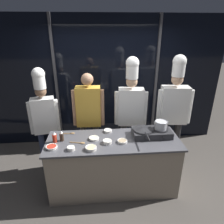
{
  "coord_description": "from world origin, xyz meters",
  "views": [
    {
      "loc": [
        -0.24,
        -2.57,
        2.43
      ],
      "look_at": [
        0.0,
        0.25,
        1.23
      ],
      "focal_mm": 32.0,
      "sensor_mm": 36.0,
      "label": 1
    }
  ],
  "objects_px": {
    "frying_pan": "(143,129)",
    "prep_bowl_rice": "(108,131)",
    "prep_bowl_garlic": "(107,142)",
    "prep_bowl_chili_flakes": "(52,147)",
    "serving_spoon_solid": "(71,133)",
    "chef_head": "(44,113)",
    "chef_line": "(174,105)",
    "serving_spoon_slotted": "(80,143)",
    "person_guest": "(89,113)",
    "prep_bowl_mushrooms": "(122,141)",
    "squeeze_bottle_chili": "(55,137)",
    "squeeze_bottle_soy": "(62,136)",
    "prep_bowl_noodles": "(94,138)",
    "chef_sous": "(131,106)",
    "portable_stove": "(152,132)",
    "prep_bowl_bean_sprouts": "(71,148)",
    "stock_pot": "(161,125)",
    "prep_bowl_ginger": "(91,148)"
  },
  "relations": [
    {
      "from": "portable_stove",
      "to": "prep_bowl_noodles",
      "type": "bearing_deg",
      "value": -177.33
    },
    {
      "from": "prep_bowl_mushrooms",
      "to": "chef_line",
      "type": "xyz_separation_m",
      "value": [
        1.02,
        0.72,
        0.26
      ]
    },
    {
      "from": "frying_pan",
      "to": "squeeze_bottle_chili",
      "type": "distance_m",
      "value": 1.33
    },
    {
      "from": "frying_pan",
      "to": "prep_bowl_rice",
      "type": "xyz_separation_m",
      "value": [
        -0.53,
        0.18,
        -0.11
      ]
    },
    {
      "from": "serving_spoon_solid",
      "to": "chef_line",
      "type": "relative_size",
      "value": 0.11
    },
    {
      "from": "prep_bowl_rice",
      "to": "prep_bowl_chili_flakes",
      "type": "relative_size",
      "value": 0.8
    },
    {
      "from": "prep_bowl_garlic",
      "to": "person_guest",
      "type": "xyz_separation_m",
      "value": [
        -0.28,
        0.71,
        0.16
      ]
    },
    {
      "from": "frying_pan",
      "to": "stock_pot",
      "type": "relative_size",
      "value": 2.6
    },
    {
      "from": "frying_pan",
      "to": "prep_bowl_rice",
      "type": "bearing_deg",
      "value": 160.81
    },
    {
      "from": "squeeze_bottle_chili",
      "to": "squeeze_bottle_soy",
      "type": "distance_m",
      "value": 0.1
    },
    {
      "from": "frying_pan",
      "to": "prep_bowl_noodles",
      "type": "bearing_deg",
      "value": -177.25
    },
    {
      "from": "portable_stove",
      "to": "serving_spoon_solid",
      "type": "distance_m",
      "value": 1.27
    },
    {
      "from": "chef_head",
      "to": "prep_bowl_ginger",
      "type": "bearing_deg",
      "value": 122.94
    },
    {
      "from": "prep_bowl_bean_sprouts",
      "to": "person_guest",
      "type": "distance_m",
      "value": 0.88
    },
    {
      "from": "prep_bowl_chili_flakes",
      "to": "chef_head",
      "type": "bearing_deg",
      "value": 108.5
    },
    {
      "from": "frying_pan",
      "to": "chef_line",
      "type": "relative_size",
      "value": 0.27
    },
    {
      "from": "prep_bowl_mushrooms",
      "to": "chef_line",
      "type": "bearing_deg",
      "value": 35.14
    },
    {
      "from": "frying_pan",
      "to": "squeeze_bottle_soy",
      "type": "relative_size",
      "value": 3.35
    },
    {
      "from": "serving_spoon_slotted",
      "to": "chef_sous",
      "type": "height_order",
      "value": "chef_sous"
    },
    {
      "from": "stock_pot",
      "to": "prep_bowl_chili_flakes",
      "type": "distance_m",
      "value": 1.64
    },
    {
      "from": "chef_head",
      "to": "prep_bowl_bean_sprouts",
      "type": "bearing_deg",
      "value": 111.75
    },
    {
      "from": "prep_bowl_rice",
      "to": "prep_bowl_chili_flakes",
      "type": "distance_m",
      "value": 0.91
    },
    {
      "from": "chef_line",
      "to": "prep_bowl_garlic",
      "type": "bearing_deg",
      "value": 35.31
    },
    {
      "from": "prep_bowl_mushrooms",
      "to": "chef_sous",
      "type": "xyz_separation_m",
      "value": [
        0.24,
        0.74,
        0.26
      ]
    },
    {
      "from": "prep_bowl_ginger",
      "to": "serving_spoon_slotted",
      "type": "xyz_separation_m",
      "value": [
        -0.16,
        0.18,
        -0.02
      ]
    },
    {
      "from": "prep_bowl_noodles",
      "to": "chef_head",
      "type": "distance_m",
      "value": 1.02
    },
    {
      "from": "frying_pan",
      "to": "prep_bowl_chili_flakes",
      "type": "xyz_separation_m",
      "value": [
        -1.34,
        -0.22,
        -0.11
      ]
    },
    {
      "from": "prep_bowl_bean_sprouts",
      "to": "prep_bowl_mushrooms",
      "type": "bearing_deg",
      "value": 10.62
    },
    {
      "from": "squeeze_bottle_chili",
      "to": "chef_sous",
      "type": "distance_m",
      "value": 1.4
    },
    {
      "from": "serving_spoon_solid",
      "to": "chef_head",
      "type": "bearing_deg",
      "value": 143.82
    },
    {
      "from": "serving_spoon_solid",
      "to": "chef_sous",
      "type": "distance_m",
      "value": 1.14
    },
    {
      "from": "prep_bowl_noodles",
      "to": "prep_bowl_chili_flakes",
      "type": "height_order",
      "value": "same"
    },
    {
      "from": "portable_stove",
      "to": "serving_spoon_slotted",
      "type": "height_order",
      "value": "portable_stove"
    },
    {
      "from": "squeeze_bottle_chili",
      "to": "chef_line",
      "type": "distance_m",
      "value": 2.1
    },
    {
      "from": "serving_spoon_slotted",
      "to": "chef_sous",
      "type": "xyz_separation_m",
      "value": [
        0.85,
        0.72,
        0.27
      ]
    },
    {
      "from": "squeeze_bottle_soy",
      "to": "person_guest",
      "type": "xyz_separation_m",
      "value": [
        0.39,
        0.58,
        0.12
      ]
    },
    {
      "from": "squeeze_bottle_soy",
      "to": "person_guest",
      "type": "bearing_deg",
      "value": 55.93
    },
    {
      "from": "squeeze_bottle_soy",
      "to": "prep_bowl_rice",
      "type": "relative_size",
      "value": 1.26
    },
    {
      "from": "prep_bowl_garlic",
      "to": "prep_bowl_chili_flakes",
      "type": "relative_size",
      "value": 0.81
    },
    {
      "from": "prep_bowl_mushrooms",
      "to": "chef_head",
      "type": "xyz_separation_m",
      "value": [
        -1.25,
        0.66,
        0.2
      ]
    },
    {
      "from": "prep_bowl_noodles",
      "to": "serving_spoon_slotted",
      "type": "distance_m",
      "value": 0.22
    },
    {
      "from": "prep_bowl_mushrooms",
      "to": "squeeze_bottle_chili",
      "type": "bearing_deg",
      "value": 174.49
    },
    {
      "from": "prep_bowl_bean_sprouts",
      "to": "squeeze_bottle_chili",
      "type": "bearing_deg",
      "value": 138.07
    },
    {
      "from": "prep_bowl_chili_flakes",
      "to": "chef_head",
      "type": "xyz_separation_m",
      "value": [
        -0.25,
        0.73,
        0.2
      ]
    },
    {
      "from": "prep_bowl_mushrooms",
      "to": "prep_bowl_chili_flakes",
      "type": "bearing_deg",
      "value": -176.11
    },
    {
      "from": "stock_pot",
      "to": "person_guest",
      "type": "height_order",
      "value": "person_guest"
    },
    {
      "from": "prep_bowl_mushrooms",
      "to": "chef_head",
      "type": "bearing_deg",
      "value": 151.94
    },
    {
      "from": "serving_spoon_slotted",
      "to": "person_guest",
      "type": "xyz_separation_m",
      "value": [
        0.11,
        0.67,
        0.19
      ]
    },
    {
      "from": "prep_bowl_noodles",
      "to": "portable_stove",
      "type": "bearing_deg",
      "value": 2.67
    },
    {
      "from": "prep_bowl_garlic",
      "to": "serving_spoon_solid",
      "type": "bearing_deg",
      "value": 149.51
    }
  ]
}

